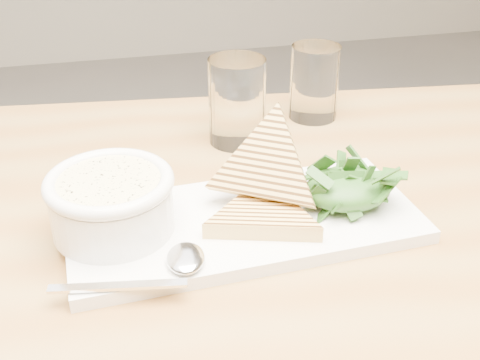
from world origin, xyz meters
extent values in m
cube|color=olive|center=(-0.16, 0.08, 0.76)|extent=(1.20, 0.87, 0.04)
cylinder|color=olive|center=(0.35, 0.40, 0.37)|extent=(0.06, 0.06, 0.74)
cube|color=white|center=(-0.15, 0.07, 0.79)|extent=(0.39, 0.19, 0.02)
cylinder|color=white|center=(-0.29, 0.08, 0.82)|extent=(0.13, 0.13, 0.05)
cylinder|color=beige|center=(-0.29, 0.08, 0.85)|extent=(0.11, 0.11, 0.01)
torus|color=white|center=(-0.29, 0.08, 0.85)|extent=(0.13, 0.13, 0.01)
ellipsoid|color=black|center=(-0.03, 0.07, 0.81)|extent=(0.10, 0.08, 0.04)
ellipsoid|color=silver|center=(-0.22, 0.00, 0.80)|extent=(0.05, 0.06, 0.01)
cube|color=silver|center=(-0.29, -0.02, 0.80)|extent=(0.13, 0.03, 0.00)
cylinder|color=white|center=(-0.11, 0.28, 0.84)|extent=(0.08, 0.08, 0.12)
cylinder|color=white|center=(0.02, 0.33, 0.83)|extent=(0.07, 0.07, 0.11)
camera|label=1|loc=(-0.28, -0.46, 1.16)|focal=45.00mm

